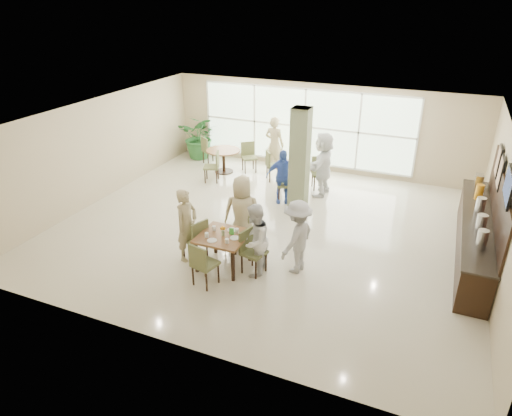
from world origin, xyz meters
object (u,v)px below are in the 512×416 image
at_px(buffet_counter, 476,234).
at_px(teen_left, 187,225).
at_px(potted_plant, 200,136).
at_px(teen_right, 254,240).
at_px(adult_a, 282,176).
at_px(main_table, 223,239).
at_px(teen_standing, 297,237).
at_px(teen_far, 242,213).
at_px(adult_b, 323,164).
at_px(round_table_left, 224,155).
at_px(adult_standing, 274,145).
at_px(round_table_right, 294,172).

bearing_deg(buffet_counter, teen_left, -156.41).
relative_size(potted_plant, teen_right, 0.99).
bearing_deg(adult_a, main_table, -112.78).
relative_size(teen_left, teen_standing, 1.02).
xyz_separation_m(potted_plant, teen_far, (3.95, -5.13, 0.10)).
bearing_deg(buffet_counter, adult_b, 153.02).
bearing_deg(round_table_left, adult_b, -8.71).
xyz_separation_m(teen_left, teen_standing, (2.34, 0.45, -0.02)).
bearing_deg(adult_b, potted_plant, -103.82).
distance_m(adult_a, adult_standing, 2.41).
height_order(teen_standing, adult_a, teen_standing).
xyz_separation_m(teen_standing, adult_a, (-1.48, 3.16, -0.04)).
bearing_deg(teen_far, teen_left, 24.62).
bearing_deg(round_table_left, adult_a, -30.18).
bearing_deg(buffet_counter, round_table_left, 160.94).
relative_size(buffet_counter, adult_a, 3.09).
xyz_separation_m(round_table_left, round_table_right, (2.58, -0.55, 0.00)).
bearing_deg(adult_b, main_table, -7.79).
xyz_separation_m(teen_standing, adult_b, (-0.60, 4.12, 0.12)).
bearing_deg(adult_b, teen_far, -9.79).
bearing_deg(teen_left, teen_right, -79.96).
height_order(buffet_counter, adult_a, buffet_counter).
height_order(round_table_left, round_table_right, same).
distance_m(main_table, adult_b, 4.66).
relative_size(teen_far, adult_a, 1.15).
distance_m(buffet_counter, adult_standing, 6.80).
bearing_deg(adult_b, teen_standing, 11.34).
height_order(round_table_left, teen_far, teen_far).
bearing_deg(teen_far, round_table_right, -109.95).
relative_size(buffet_counter, teen_far, 2.69).
height_order(teen_left, adult_standing, adult_standing).
xyz_separation_m(round_table_right, teen_far, (0.00, -3.64, 0.30)).
bearing_deg(round_table_right, adult_a, -92.30).
bearing_deg(round_table_right, teen_right, -81.52).
height_order(potted_plant, adult_a, potted_plant).
relative_size(teen_right, adult_b, 0.85).
distance_m(round_table_left, round_table_right, 2.64).
xyz_separation_m(buffet_counter, teen_right, (-4.19, -2.50, 0.23)).
distance_m(teen_right, adult_standing, 6.03).
bearing_deg(teen_far, adult_a, -109.14).
height_order(main_table, adult_standing, adult_standing).
relative_size(potted_plant, teen_standing, 0.97).
xyz_separation_m(potted_plant, adult_a, (3.91, -2.41, -0.02)).
height_order(round_table_right, adult_b, adult_b).
bearing_deg(potted_plant, main_table, -56.99).
relative_size(main_table, round_table_right, 0.91).
height_order(teen_left, teen_standing, teen_left).
bearing_deg(potted_plant, buffet_counter, -21.69).
distance_m(round_table_left, teen_left, 5.37).
height_order(potted_plant, teen_right, teen_right).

